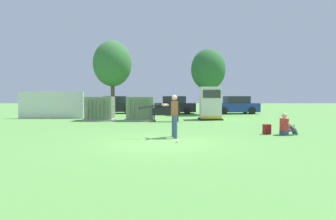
% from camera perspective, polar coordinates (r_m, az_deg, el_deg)
% --- Properties ---
extents(ground_plane, '(96.00, 96.00, 0.00)m').
position_cam_1_polar(ground_plane, '(10.54, -1.13, -6.46)').
color(ground_plane, '#5B9947').
extents(fence_panel, '(4.80, 0.12, 2.00)m').
position_cam_1_polar(fence_panel, '(22.62, -22.30, 0.95)').
color(fence_panel, silver).
rests_on(fence_panel, ground).
extents(transformer_west, '(2.10, 1.70, 1.62)m').
position_cam_1_polar(transformer_west, '(19.92, -13.34, 0.24)').
color(transformer_west, '#9E9B93').
rests_on(transformer_west, ground).
extents(transformer_mid_west, '(2.10, 1.70, 1.62)m').
position_cam_1_polar(transformer_mid_west, '(19.30, -5.38, 0.22)').
color(transformer_mid_west, '#9E9B93').
rests_on(transformer_mid_west, ground).
extents(generator_enclosure, '(1.60, 1.40, 2.30)m').
position_cam_1_polar(generator_enclosure, '(20.12, 8.63, 1.30)').
color(generator_enclosure, '#262626').
rests_on(generator_enclosure, ground).
extents(park_bench, '(1.81, 0.44, 0.92)m').
position_cam_1_polar(park_bench, '(18.36, -0.23, -0.71)').
color(park_bench, black).
rests_on(park_bench, ground).
extents(batter, '(1.61, 0.72, 1.74)m').
position_cam_1_polar(batter, '(11.53, 1.17, -0.76)').
color(batter, '#384C75').
rests_on(batter, ground).
extents(sports_ball, '(0.09, 0.09, 0.09)m').
position_cam_1_polar(sports_ball, '(10.45, 1.98, -6.29)').
color(sports_ball, white).
rests_on(sports_ball, ground).
extents(seated_spectator, '(0.76, 0.60, 0.96)m').
position_cam_1_polar(seated_spectator, '(13.38, 22.78, -3.04)').
color(seated_spectator, '#384C75').
rests_on(seated_spectator, ground).
extents(backpack, '(0.36, 0.33, 0.44)m').
position_cam_1_polar(backpack, '(13.33, 19.39, -3.70)').
color(backpack, maroon).
rests_on(backpack, ground).
extents(tree_left, '(3.46, 3.46, 6.61)m').
position_cam_1_polar(tree_left, '(26.49, -10.95, 9.07)').
color(tree_left, brown).
rests_on(tree_left, ground).
extents(tree_center_left, '(3.02, 3.02, 5.76)m').
position_cam_1_polar(tree_center_left, '(25.38, 8.21, 8.04)').
color(tree_center_left, '#4C3828').
rests_on(tree_center_left, ground).
extents(parked_car_leftmost, '(4.37, 2.29, 1.62)m').
position_cam_1_polar(parked_car_leftmost, '(27.12, -10.61, 0.92)').
color(parked_car_leftmost, black).
rests_on(parked_car_leftmost, ground).
extents(parked_car_left_of_center, '(4.21, 1.94, 1.62)m').
position_cam_1_polar(parked_car_left_of_center, '(26.32, 1.15, 0.91)').
color(parked_car_left_of_center, black).
rests_on(parked_car_left_of_center, ground).
extents(parked_car_right_of_center, '(4.35, 2.23, 1.62)m').
position_cam_1_polar(parked_car_right_of_center, '(26.86, 13.49, 0.87)').
color(parked_car_right_of_center, navy).
rests_on(parked_car_right_of_center, ground).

